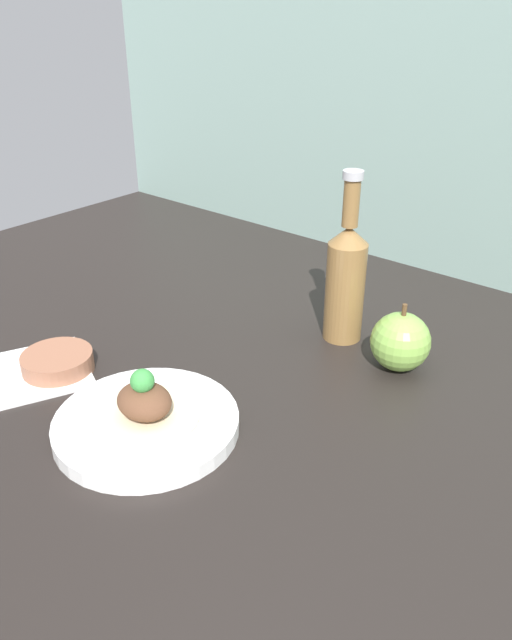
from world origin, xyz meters
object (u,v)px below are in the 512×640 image
(cider_bottle, at_px, (346,278))
(apple, at_px, (400,342))
(plate, at_px, (147,422))
(dipping_bowl, at_px, (58,363))
(plated_food, at_px, (145,403))

(cider_bottle, xyz_separation_m, apple, (0.11, -0.03, -0.06))
(plate, relative_size, cider_bottle, 0.87)
(cider_bottle, xyz_separation_m, dipping_bowl, (-0.26, -0.35, -0.09))
(plated_food, bearing_deg, apple, 63.05)
(plate, distance_m, plated_food, 0.03)
(cider_bottle, relative_size, apple, 2.59)
(plated_food, height_order, cider_bottle, cider_bottle)
(cider_bottle, bearing_deg, plate, -98.92)
(plate, height_order, apple, apple)
(plate, bearing_deg, cider_bottle, 81.08)
(dipping_bowl, bearing_deg, cider_bottle, 53.33)
(apple, relative_size, dipping_bowl, 1.01)
(plate, bearing_deg, apple, 63.05)
(plate, distance_m, dipping_bowl, 0.20)
(plated_food, distance_m, apple, 0.38)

